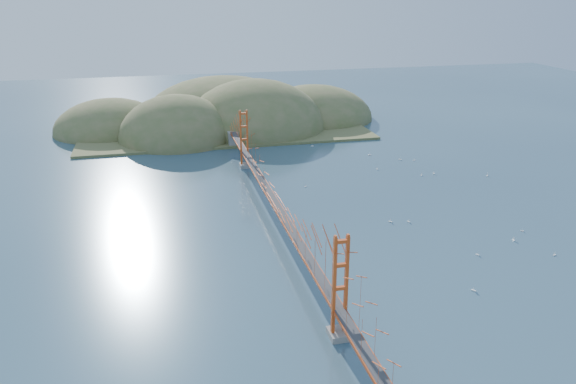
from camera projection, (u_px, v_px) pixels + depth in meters
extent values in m
plane|color=#325165|center=(277.00, 225.00, 85.99)|extent=(320.00, 320.00, 0.00)
cube|color=gray|center=(338.00, 334.00, 58.50)|extent=(2.00, 2.40, 0.70)
cube|color=gray|center=(245.00, 166.00, 113.24)|extent=(2.00, 2.40, 0.70)
cube|color=#BA3F14|center=(277.00, 205.00, 84.85)|extent=(1.40, 92.00, 0.16)
cube|color=#BA3F14|center=(277.00, 206.00, 84.92)|extent=(1.33, 92.00, 0.24)
cube|color=#38383A|center=(277.00, 204.00, 84.81)|extent=(1.19, 92.00, 0.03)
cube|color=gray|center=(233.00, 139.00, 127.39)|extent=(2.20, 2.60, 3.30)
cube|color=olive|center=(223.00, 127.00, 144.30)|extent=(70.00, 40.00, 0.60)
ellipsoid|color=olive|center=(178.00, 139.00, 134.46)|extent=(28.00, 28.00, 21.00)
ellipsoid|color=olive|center=(255.00, 128.00, 144.31)|extent=(36.00, 36.00, 25.00)
ellipsoid|color=olive|center=(314.00, 118.00, 155.54)|extent=(32.00, 32.00, 18.00)
ellipsoid|color=olive|center=(111.00, 131.00, 141.92)|extent=(28.00, 28.00, 16.00)
ellipsoid|color=olive|center=(224.00, 116.00, 157.60)|extent=(44.00, 44.00, 22.00)
cube|color=white|center=(409.00, 222.00, 87.03)|extent=(0.36, 0.56, 0.10)
cylinder|color=white|center=(409.00, 220.00, 86.93)|extent=(0.02, 0.02, 0.58)
cube|color=white|center=(487.00, 176.00, 108.03)|extent=(0.60, 0.53, 0.11)
cylinder|color=white|center=(487.00, 174.00, 107.91)|extent=(0.02, 0.02, 0.66)
cube|color=white|center=(390.00, 222.00, 87.02)|extent=(0.58, 0.59, 0.11)
cylinder|color=white|center=(391.00, 220.00, 86.90)|extent=(0.02, 0.02, 0.68)
cube|color=white|center=(477.00, 255.00, 76.37)|extent=(0.37, 0.53, 0.09)
cylinder|color=white|center=(478.00, 253.00, 76.27)|extent=(0.01, 0.01, 0.56)
cube|color=white|center=(513.00, 240.00, 80.73)|extent=(0.34, 0.63, 0.11)
cylinder|color=white|center=(514.00, 238.00, 80.62)|extent=(0.02, 0.02, 0.65)
cube|color=white|center=(414.00, 160.00, 117.55)|extent=(0.56, 0.22, 0.10)
cylinder|color=white|center=(414.00, 159.00, 117.45)|extent=(0.02, 0.02, 0.59)
cube|color=white|center=(434.00, 174.00, 109.21)|extent=(0.49, 0.58, 0.10)
cylinder|color=white|center=(434.00, 172.00, 109.10)|extent=(0.02, 0.02, 0.63)
cube|color=white|center=(554.00, 255.00, 76.26)|extent=(0.54, 0.30, 0.09)
cylinder|color=white|center=(555.00, 253.00, 76.16)|extent=(0.02, 0.02, 0.57)
cube|color=white|center=(422.00, 175.00, 108.29)|extent=(0.52, 0.50, 0.10)
cylinder|color=white|center=(422.00, 174.00, 108.18)|extent=(0.02, 0.02, 0.59)
cube|color=white|center=(312.00, 146.00, 128.13)|extent=(0.62, 0.33, 0.11)
cylinder|color=white|center=(312.00, 145.00, 128.02)|extent=(0.02, 0.02, 0.65)
cube|color=white|center=(377.00, 169.00, 111.96)|extent=(0.19, 0.54, 0.10)
cylinder|color=white|center=(377.00, 168.00, 111.86)|extent=(0.02, 0.02, 0.58)
cube|color=white|center=(370.00, 155.00, 121.29)|extent=(0.65, 0.36, 0.11)
cylinder|color=white|center=(370.00, 153.00, 121.17)|extent=(0.02, 0.02, 0.68)
cube|color=white|center=(306.00, 187.00, 102.27)|extent=(0.50, 0.31, 0.09)
cylinder|color=white|center=(306.00, 185.00, 102.19)|extent=(0.01, 0.01, 0.52)
cube|color=white|center=(474.00, 290.00, 67.41)|extent=(0.47, 0.62, 0.11)
cylinder|color=white|center=(474.00, 288.00, 67.30)|extent=(0.02, 0.02, 0.66)
cube|color=white|center=(522.00, 231.00, 83.78)|extent=(0.49, 0.44, 0.09)
cylinder|color=white|center=(522.00, 229.00, 83.68)|extent=(0.01, 0.01, 0.54)
cube|color=white|center=(400.00, 160.00, 118.05)|extent=(0.59, 0.57, 0.11)
cylinder|color=white|center=(400.00, 158.00, 117.94)|extent=(0.02, 0.02, 0.67)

